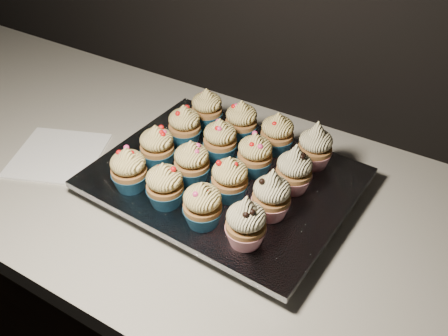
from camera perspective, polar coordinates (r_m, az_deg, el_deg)
name	(u,v)px	position (r m, az deg, el deg)	size (l,w,h in m)	color
cabinet	(162,305)	(1.33, -7.08, -15.32)	(2.40, 0.60, 0.86)	black
worktop	(145,168)	(1.01, -9.06, -0.06)	(2.44, 0.64, 0.04)	beige
napkin	(58,155)	(1.05, -18.43, 1.41)	(0.17, 0.17, 0.00)	white
baking_tray	(224,185)	(0.91, 0.00, -1.92)	(0.41, 0.31, 0.02)	black
foil_lining	(224,178)	(0.90, 0.00, -1.10)	(0.44, 0.35, 0.01)	silver
cupcake_0	(129,170)	(0.86, -10.82, -0.19)	(0.06, 0.06, 0.08)	navy
cupcake_1	(165,185)	(0.82, -6.78, -1.97)	(0.06, 0.06, 0.08)	navy
cupcake_2	(203,205)	(0.78, -2.47, -4.24)	(0.06, 0.06, 0.08)	navy
cupcake_3	(246,223)	(0.75, 2.52, -6.29)	(0.06, 0.06, 0.10)	#B7192D
cupcake_4	(157,146)	(0.91, -7.66, 2.45)	(0.06, 0.06, 0.08)	navy
cupcake_5	(192,162)	(0.86, -3.70, 0.64)	(0.06, 0.06, 0.08)	navy
cupcake_6	(230,179)	(0.83, 0.66, -1.24)	(0.06, 0.06, 0.08)	navy
cupcake_7	(271,195)	(0.80, 5.45, -3.13)	(0.06, 0.06, 0.10)	#B7192D
cupcake_8	(185,126)	(0.96, -4.52, 4.83)	(0.06, 0.06, 0.08)	navy
cupcake_9	(220,140)	(0.91, -0.45, 3.23)	(0.06, 0.06, 0.08)	navy
cupcake_10	(255,155)	(0.88, 3.55, 1.53)	(0.06, 0.06, 0.08)	navy
cupcake_11	(294,170)	(0.85, 8.01, -0.24)	(0.06, 0.06, 0.10)	#B7192D
cupcake_12	(207,109)	(1.00, -1.96, 6.77)	(0.06, 0.06, 0.08)	navy
cupcake_13	(241,121)	(0.97, 1.99, 5.36)	(0.06, 0.06, 0.08)	navy
cupcake_14	(277,134)	(0.94, 6.10, 3.92)	(0.06, 0.06, 0.08)	navy
cupcake_15	(315,147)	(0.91, 10.37, 2.43)	(0.06, 0.06, 0.10)	#B7192D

